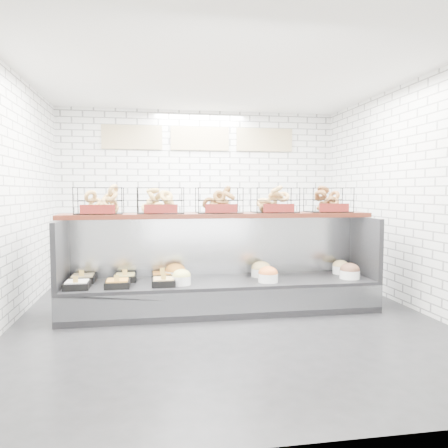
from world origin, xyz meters
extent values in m
plane|color=black|center=(0.00, 0.00, 0.00)|extent=(5.50, 5.50, 0.00)
cube|color=silver|center=(0.00, 2.75, 1.50)|extent=(5.00, 0.02, 3.00)
cube|color=silver|center=(-2.50, 0.00, 1.50)|extent=(0.02, 5.50, 3.00)
cube|color=silver|center=(2.50, 0.00, 1.50)|extent=(0.02, 5.50, 3.00)
cube|color=white|center=(0.00, 0.00, 3.00)|extent=(5.00, 5.50, 0.02)
cube|color=#C7B58A|center=(-1.20, 2.72, 2.50)|extent=(1.05, 0.03, 0.42)
cube|color=#C7B58A|center=(0.00, 2.72, 2.50)|extent=(1.05, 0.03, 0.42)
cube|color=#C7B58A|center=(1.20, 2.72, 2.50)|extent=(1.05, 0.03, 0.42)
cube|color=black|center=(0.00, 0.30, 0.20)|extent=(4.00, 0.90, 0.40)
cube|color=#93969B|center=(0.00, -0.14, 0.22)|extent=(4.00, 0.03, 0.28)
cube|color=#93969B|center=(0.00, 0.71, 0.80)|extent=(4.00, 0.08, 0.80)
cube|color=black|center=(-1.97, 0.30, 0.80)|extent=(0.06, 0.90, 0.80)
cube|color=black|center=(1.97, 0.30, 0.80)|extent=(0.06, 0.90, 0.80)
cube|color=black|center=(-1.76, 0.10, 0.44)|extent=(0.29, 0.29, 0.08)
cube|color=silver|center=(-1.76, 0.10, 0.48)|extent=(0.25, 0.25, 0.04)
cube|color=gold|center=(-1.76, 0.00, 0.53)|extent=(0.06, 0.01, 0.08)
cube|color=black|center=(-1.75, 0.49, 0.44)|extent=(0.30, 0.30, 0.08)
cube|color=tan|center=(-1.75, 0.49, 0.48)|extent=(0.25, 0.25, 0.04)
cube|color=gold|center=(-1.75, 0.38, 0.53)|extent=(0.06, 0.01, 0.08)
cube|color=black|center=(-1.30, 0.10, 0.44)|extent=(0.29, 0.29, 0.08)
cube|color=orange|center=(-1.30, 0.10, 0.48)|extent=(0.25, 0.25, 0.04)
cube|color=gold|center=(-1.30, 0.00, 0.53)|extent=(0.06, 0.01, 0.08)
cube|color=black|center=(-1.22, 0.45, 0.44)|extent=(0.27, 0.27, 0.08)
cube|color=#E1CF73|center=(-1.22, 0.45, 0.48)|extent=(0.23, 0.23, 0.04)
cube|color=gold|center=(-1.22, 0.36, 0.53)|extent=(0.06, 0.01, 0.08)
cube|color=black|center=(-0.75, 0.10, 0.44)|extent=(0.28, 0.28, 0.08)
cube|color=#E2BA73|center=(-0.75, 0.10, 0.48)|extent=(0.24, 0.24, 0.04)
cube|color=gold|center=(-0.75, 0.00, 0.53)|extent=(0.06, 0.01, 0.08)
cube|color=black|center=(-0.75, 0.48, 0.44)|extent=(0.28, 0.28, 0.08)
cube|color=orange|center=(-0.75, 0.48, 0.48)|extent=(0.24, 0.24, 0.04)
cube|color=gold|center=(-0.75, 0.38, 0.53)|extent=(0.06, 0.01, 0.08)
cylinder|color=white|center=(-0.53, 0.12, 0.46)|extent=(0.23, 0.23, 0.11)
ellipsoid|color=#E3E174|center=(-0.53, 0.12, 0.52)|extent=(0.23, 0.23, 0.16)
cylinder|color=white|center=(-0.58, 0.48, 0.46)|extent=(0.27, 0.27, 0.11)
ellipsoid|color=orange|center=(-0.58, 0.48, 0.52)|extent=(0.26, 0.26, 0.18)
cylinder|color=white|center=(0.56, 0.10, 0.46)|extent=(0.25, 0.25, 0.11)
ellipsoid|color=orange|center=(0.56, 0.10, 0.52)|extent=(0.25, 0.25, 0.17)
cylinder|color=white|center=(0.57, 0.47, 0.46)|extent=(0.27, 0.27, 0.11)
ellipsoid|color=tan|center=(0.57, 0.47, 0.52)|extent=(0.26, 0.26, 0.18)
cylinder|color=white|center=(1.69, 0.14, 0.46)|extent=(0.26, 0.26, 0.11)
ellipsoid|color=brown|center=(1.69, 0.14, 0.52)|extent=(0.26, 0.26, 0.18)
cylinder|color=white|center=(1.72, 0.48, 0.46)|extent=(0.22, 0.22, 0.11)
ellipsoid|color=tan|center=(1.72, 0.48, 0.52)|extent=(0.22, 0.22, 0.15)
cube|color=#3E150D|center=(0.00, 0.52, 1.23)|extent=(4.10, 0.50, 0.06)
cube|color=black|center=(-1.53, 0.52, 1.43)|extent=(0.60, 0.38, 0.34)
cube|color=#5F1511|center=(-1.53, 0.32, 1.33)|extent=(0.42, 0.02, 0.11)
cube|color=black|center=(-0.77, 0.52, 1.43)|extent=(0.60, 0.38, 0.34)
cube|color=#5F1511|center=(-0.77, 0.32, 1.33)|extent=(0.42, 0.02, 0.11)
cube|color=black|center=(0.00, 0.52, 1.43)|extent=(0.60, 0.38, 0.34)
cube|color=#5F1511|center=(0.00, 0.32, 1.33)|extent=(0.42, 0.02, 0.11)
cube|color=black|center=(0.77, 0.52, 1.43)|extent=(0.60, 0.38, 0.34)
cube|color=#5F1511|center=(0.77, 0.32, 1.33)|extent=(0.42, 0.02, 0.11)
cube|color=black|center=(1.53, 0.52, 1.43)|extent=(0.60, 0.38, 0.34)
cube|color=#5F1511|center=(1.53, 0.32, 1.33)|extent=(0.42, 0.02, 0.11)
cube|color=#93969B|center=(0.00, 2.43, 0.45)|extent=(4.00, 0.60, 0.90)
cube|color=black|center=(-1.22, 2.49, 1.02)|extent=(0.40, 0.30, 0.24)
cube|color=silver|center=(-0.26, 2.38, 0.99)|extent=(0.35, 0.28, 0.18)
cylinder|color=#D65435|center=(0.77, 2.42, 1.01)|extent=(0.09, 0.09, 0.22)
cube|color=black|center=(1.27, 2.46, 1.05)|extent=(0.30, 0.30, 0.30)
camera|label=1|loc=(-0.89, -5.20, 1.55)|focal=35.00mm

